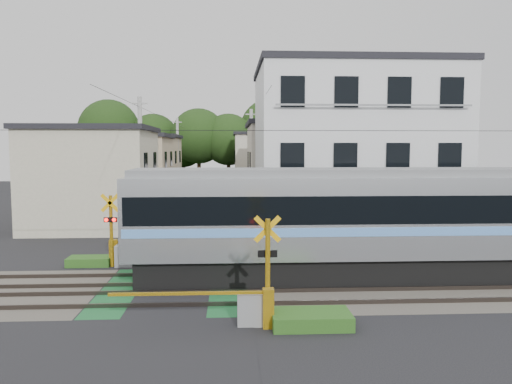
{
  "coord_description": "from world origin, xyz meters",
  "views": [
    {
      "loc": [
        1.98,
        -17.21,
        4.94
      ],
      "look_at": [
        3.11,
        5.0,
        2.99
      ],
      "focal_mm": 35.0,
      "sensor_mm": 36.0,
      "label": 1
    }
  ],
  "objects": [
    {
      "name": "crossing_signal_far",
      "position": [
        -2.59,
        3.65,
        0.71
      ],
      "size": [
        4.74,
        0.65,
        3.09
      ],
      "color": "#F6B30C",
      "rests_on": "ground"
    },
    {
      "name": "houses_row",
      "position": [
        0.25,
        25.92,
        3.24
      ],
      "size": [
        22.07,
        31.35,
        6.8
      ],
      "color": "beige",
      "rests_on": "ground"
    },
    {
      "name": "crossing_signal_near",
      "position": [
        2.59,
        -3.65,
        0.71
      ],
      "size": [
        4.74,
        0.65,
        3.09
      ],
      "color": "#F6B30C",
      "rests_on": "ground"
    },
    {
      "name": "ground",
      "position": [
        0.0,
        0.0,
        0.0
      ],
      "size": [
        120.0,
        120.0,
        0.0
      ],
      "primitive_type": "plane",
      "color": "black"
    },
    {
      "name": "track_bed",
      "position": [
        0.0,
        0.0,
        0.04
      ],
      "size": [
        120.0,
        120.0,
        0.14
      ],
      "color": "#47423A",
      "rests_on": "ground"
    },
    {
      "name": "weed_patches",
      "position": [
        1.76,
        -0.09,
        0.18
      ],
      "size": [
        10.25,
        8.8,
        0.4
      ],
      "color": "#2D5E1E",
      "rests_on": "ground"
    },
    {
      "name": "pedestrian",
      "position": [
        0.19,
        33.18,
        0.86
      ],
      "size": [
        0.74,
        0.63,
        1.72
      ],
      "primitive_type": "imported",
      "rotation": [
        0.0,
        0.0,
        2.72
      ],
      "color": "black",
      "rests_on": "ground"
    },
    {
      "name": "tree_hill",
      "position": [
        -0.37,
        48.31,
        5.25
      ],
      "size": [
        40.0,
        12.14,
        11.47
      ],
      "color": "#1D3712",
      "rests_on": "ground"
    },
    {
      "name": "apartment_block",
      "position": [
        8.5,
        9.49,
        4.66
      ],
      "size": [
        10.2,
        8.36,
        9.3
      ],
      "color": "silver",
      "rests_on": "ground"
    },
    {
      "name": "utility_poles",
      "position": [
        -1.05,
        23.01,
        4.08
      ],
      "size": [
        7.9,
        42.0,
        8.0
      ],
      "color": "#A5A5A0",
      "rests_on": "ground"
    },
    {
      "name": "catenary",
      "position": [
        6.0,
        0.03,
        3.7
      ],
      "size": [
        60.0,
        5.04,
        7.0
      ],
      "color": "#2D2D33",
      "rests_on": "ground"
    }
  ]
}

